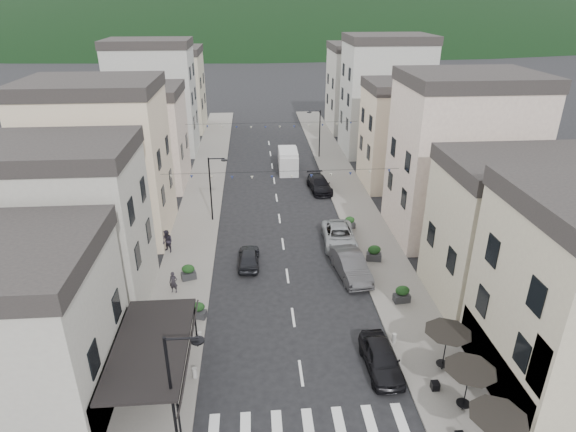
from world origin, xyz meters
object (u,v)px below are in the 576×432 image
Objects in this scene: parked_car_a at (381,358)px; delivery_van at (288,160)px; pedestrian_b at (167,241)px; parked_car_e at (249,257)px; parked_car_d at (319,184)px; pedestrian_a at (173,282)px; parked_car_b at (351,265)px; parked_car_c at (339,236)px.

delivery_van is (-2.59, 33.35, 0.53)m from parked_car_a.
parked_car_e is at bearing 13.26° from pedestrian_b.
pedestrian_a reaches higher than parked_car_d.
parked_car_b is 0.94× the size of parked_car_c.
parked_car_b is 3.35× the size of pedestrian_a.
parked_car_a is at bearing -88.24° from parked_car_c.
parked_car_d is 22.21m from pedestrian_a.
parked_car_b is 14.49m from pedestrian_b.
parked_car_e is 2.10× the size of pedestrian_b.
delivery_van is at bearing -100.67° from parked_car_e.
parked_car_c is 19.02m from delivery_van.
parked_car_b is 2.77× the size of pedestrian_b.
parked_car_c is at bearing -158.23° from parked_car_e.
parked_car_b is at bearing 14.78° from pedestrian_a.
pedestrian_a is (-12.53, -6.22, 0.12)m from parked_car_c.
parked_car_e is at bearing 42.50° from pedestrian_a.
pedestrian_b is at bearing -18.70° from parked_car_e.
parked_car_e is at bearing -157.01° from parked_car_c.
parked_car_c is 12.12m from parked_car_d.
parked_car_a is at bearing -84.35° from delivery_van.
parked_car_c is 1.12× the size of parked_car_d.
delivery_van is (-2.80, 18.81, 0.50)m from parked_car_c.
parked_car_b is at bearing 15.59° from pedestrian_b.
delivery_van is at bearing 93.56° from pedestrian_b.
parked_car_b is 16.94m from parked_car_d.
parked_car_b reaches higher than parked_car_d.
parked_car_a is 9.72m from parked_car_b.
parked_car_d is 3.20× the size of pedestrian_a.
parked_car_d is 18.64m from pedestrian_b.
parked_car_e is 6.20m from pedestrian_a.
pedestrian_b reaches higher than parked_car_e.
parked_car_c is 13.99m from pedestrian_a.
parked_car_d is 2.65× the size of pedestrian_b.
delivery_van is 3.51× the size of pedestrian_a.
parked_car_e is 6.82m from pedestrian_b.
parked_car_b is at bearing -82.03° from delivery_van.
parked_car_d is 16.61m from parked_car_e.
parked_car_a is 0.78× the size of parked_car_c.
pedestrian_b is at bearing 110.73° from pedestrian_a.
pedestrian_b is (-11.00, -19.22, -0.21)m from delivery_van.
pedestrian_a is (-12.53, -1.40, 0.04)m from parked_car_b.
pedestrian_b is (-13.80, -12.53, 0.34)m from parked_car_d.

